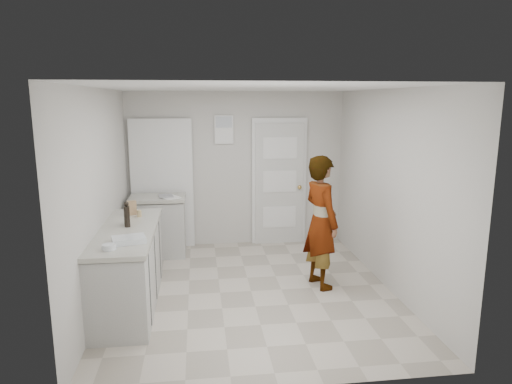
{
  "coord_description": "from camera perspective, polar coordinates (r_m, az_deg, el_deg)",
  "views": [
    {
      "loc": [
        -0.62,
        -5.35,
        2.36
      ],
      "look_at": [
        0.11,
        0.4,
        1.19
      ],
      "focal_mm": 32.0,
      "sensor_mm": 36.0,
      "label": 1
    }
  ],
  "objects": [
    {
      "name": "papers",
      "position": [
        6.98,
        -10.73,
        -0.62
      ],
      "size": [
        0.37,
        0.39,
        0.01
      ],
      "primitive_type": "cube",
      "rotation": [
        0.0,
        0.0,
        0.52
      ],
      "color": "white",
      "rests_on": "side_counter"
    },
    {
      "name": "oil_cruet_b",
      "position": [
        5.45,
        -15.84,
        -2.75
      ],
      "size": [
        0.07,
        0.07,
        0.3
      ],
      "color": "black",
      "rests_on": "main_counter"
    },
    {
      "name": "side_counter",
      "position": [
        7.19,
        -12.08,
        -4.43
      ],
      "size": [
        0.84,
        0.61,
        0.93
      ],
      "color": "silver",
      "rests_on": "ground"
    },
    {
      "name": "person",
      "position": [
        5.84,
        8.12,
        -3.73
      ],
      "size": [
        0.56,
        0.71,
        1.7
      ],
      "primitive_type": "imported",
      "rotation": [
        0.0,
        0.0,
        1.85
      ],
      "color": "silver",
      "rests_on": "ground"
    },
    {
      "name": "egg_bowl",
      "position": [
        4.72,
        -17.89,
        -6.56
      ],
      "size": [
        0.14,
        0.14,
        0.05
      ],
      "color": "silver",
      "rests_on": "main_counter"
    },
    {
      "name": "cake_mix_box",
      "position": [
        6.01,
        -15.27,
        -1.93
      ],
      "size": [
        0.12,
        0.09,
        0.18
      ],
      "primitive_type": "cube",
      "rotation": [
        0.0,
        0.0,
        0.38
      ],
      "color": "olive",
      "rests_on": "main_counter"
    },
    {
      "name": "spice_jar",
      "position": [
        5.9,
        -14.38,
        -2.62
      ],
      "size": [
        0.06,
        0.06,
        0.08
      ],
      "primitive_type": "cylinder",
      "color": "tan",
      "rests_on": "main_counter"
    },
    {
      "name": "room_shell",
      "position": [
        7.43,
        -3.73,
        1.04
      ],
      "size": [
        4.0,
        4.0,
        4.0
      ],
      "color": "beige",
      "rests_on": "ground"
    },
    {
      "name": "ground",
      "position": [
        5.88,
        -0.63,
        -12.27
      ],
      "size": [
        4.0,
        4.0,
        0.0
      ],
      "primitive_type": "plane",
      "color": "#A19787",
      "rests_on": "ground"
    },
    {
      "name": "baking_dish",
      "position": [
        4.89,
        -15.62,
        -5.78
      ],
      "size": [
        0.38,
        0.31,
        0.06
      ],
      "rotation": [
        0.0,
        0.0,
        0.25
      ],
      "color": "silver",
      "rests_on": "main_counter"
    },
    {
      "name": "main_counter",
      "position": [
        5.56,
        -15.6,
        -9.39
      ],
      "size": [
        0.64,
        1.96,
        0.93
      ],
      "color": "silver",
      "rests_on": "ground"
    },
    {
      "name": "oil_cruet_a",
      "position": [
        5.55,
        -15.9,
        -2.86
      ],
      "size": [
        0.06,
        0.06,
        0.23
      ],
      "color": "black",
      "rests_on": "main_counter"
    }
  ]
}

